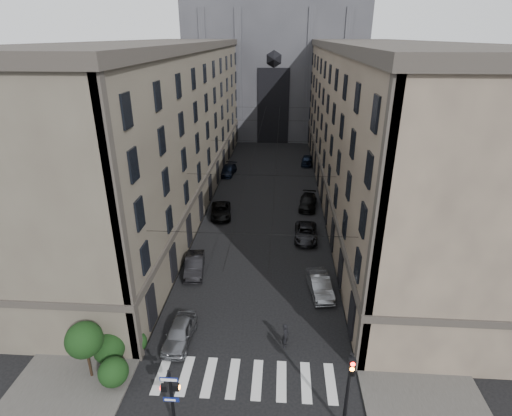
% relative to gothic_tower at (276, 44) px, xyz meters
% --- Properties ---
extents(sidewalk_left, '(7.00, 80.00, 0.15)m').
position_rel_gothic_tower_xyz_m(sidewalk_left, '(-10.50, -38.96, -17.72)').
color(sidewalk_left, '#383533').
rests_on(sidewalk_left, ground).
extents(sidewalk_right, '(7.00, 80.00, 0.15)m').
position_rel_gothic_tower_xyz_m(sidewalk_right, '(10.50, -38.96, -17.72)').
color(sidewalk_right, '#383533').
rests_on(sidewalk_right, ground).
extents(zebra_crossing, '(11.00, 3.20, 0.01)m').
position_rel_gothic_tower_xyz_m(zebra_crossing, '(0.00, -69.96, -17.79)').
color(zebra_crossing, beige).
rests_on(zebra_crossing, ground).
extents(building_left, '(13.60, 60.60, 18.85)m').
position_rel_gothic_tower_xyz_m(building_left, '(-13.44, -38.96, -8.45)').
color(building_left, '#4C443A').
rests_on(building_left, ground).
extents(building_right, '(13.60, 60.60, 18.85)m').
position_rel_gothic_tower_xyz_m(building_right, '(13.44, -38.96, -8.45)').
color(building_right, brown).
rests_on(building_right, ground).
extents(gothic_tower, '(35.00, 23.00, 58.00)m').
position_rel_gothic_tower_xyz_m(gothic_tower, '(0.00, 0.00, 0.00)').
color(gothic_tower, '#2D2D33').
rests_on(gothic_tower, ground).
extents(pedestrian_signal_left, '(1.02, 0.38, 4.00)m').
position_rel_gothic_tower_xyz_m(pedestrian_signal_left, '(-3.51, -73.46, -15.48)').
color(pedestrian_signal_left, black).
rests_on(pedestrian_signal_left, ground).
extents(traffic_light_right, '(0.34, 0.50, 5.20)m').
position_rel_gothic_tower_xyz_m(traffic_light_right, '(5.60, -73.04, -14.51)').
color(traffic_light_right, black).
rests_on(traffic_light_right, ground).
extents(shrub_cluster, '(3.90, 4.40, 3.90)m').
position_rel_gothic_tower_xyz_m(shrub_cluster, '(-8.72, -69.95, -16.00)').
color(shrub_cluster, black).
rests_on(shrub_cluster, sidewalk_left).
extents(tram_wires, '(14.00, 60.00, 0.43)m').
position_rel_gothic_tower_xyz_m(tram_wires, '(0.00, -39.33, -10.55)').
color(tram_wires, black).
rests_on(tram_wires, ground).
extents(car_left_near, '(1.92, 4.38, 1.47)m').
position_rel_gothic_tower_xyz_m(car_left_near, '(-4.80, -66.96, -17.06)').
color(car_left_near, slate).
rests_on(car_left_near, ground).
extents(car_left_midnear, '(2.16, 4.67, 1.48)m').
position_rel_gothic_tower_xyz_m(car_left_midnear, '(-5.60, -58.22, -17.06)').
color(car_left_midnear, black).
rests_on(car_left_midnear, ground).
extents(car_left_midfar, '(2.93, 5.21, 1.38)m').
position_rel_gothic_tower_xyz_m(car_left_midfar, '(-5.03, -46.13, -17.11)').
color(car_left_midfar, black).
rests_on(car_left_midfar, ground).
extents(car_left_far, '(2.52, 5.06, 1.41)m').
position_rel_gothic_tower_xyz_m(car_left_far, '(-6.20, -31.01, -17.09)').
color(car_left_far, black).
rests_on(car_left_far, ground).
extents(car_right_near, '(2.17, 4.70, 1.49)m').
position_rel_gothic_tower_xyz_m(car_right_near, '(5.29, -60.57, -17.05)').
color(car_right_near, slate).
rests_on(car_right_near, ground).
extents(car_right_midnear, '(2.50, 5.05, 1.37)m').
position_rel_gothic_tower_xyz_m(car_right_midnear, '(4.60, -51.15, -17.11)').
color(car_right_midnear, black).
rests_on(car_right_midnear, ground).
extents(car_right_midfar, '(2.59, 5.14, 1.43)m').
position_rel_gothic_tower_xyz_m(car_right_midfar, '(5.25, -42.85, -17.08)').
color(car_right_midfar, black).
rests_on(car_right_midfar, ground).
extents(car_right_far, '(2.16, 4.46, 1.47)m').
position_rel_gothic_tower_xyz_m(car_right_far, '(6.01, -25.14, -17.06)').
color(car_right_far, black).
rests_on(car_right_far, ground).
extents(pedestrian, '(0.62, 0.77, 1.84)m').
position_rel_gothic_tower_xyz_m(pedestrian, '(2.48, -66.96, -16.88)').
color(pedestrian, black).
rests_on(pedestrian, ground).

